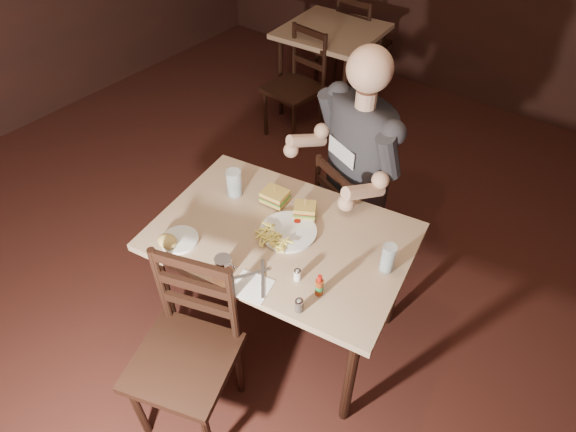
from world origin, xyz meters
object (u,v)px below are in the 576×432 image
Objects in this scene: dinner_plate at (288,232)px; side_plate at (180,240)px; bg_chair_far at (362,43)px; glass_left at (234,183)px; glass_right at (388,258)px; hot_sauce at (319,285)px; bg_chair_near at (293,88)px; bg_table at (332,39)px; chair_far at (353,215)px; syrup_dispenser at (224,266)px; main_table at (282,245)px; chair_near at (183,362)px; diner at (354,144)px.

dinner_plate is 0.51m from side_plate.
bg_chair_far is 5.23× the size of side_plate.
glass_left is 1.03× the size of glass_right.
dinner_plate is 0.39m from hot_sauce.
glass_left reaches higher than side_plate.
bg_chair_near is at bearing 93.60° from bg_chair_far.
bg_table is 0.95× the size of bg_chair_near.
chair_far is 0.92× the size of bg_chair_near.
syrup_dispenser is (1.12, -3.10, 0.36)m from bg_chair_far.
side_plate is at bearing -136.61° from main_table.
bg_table is at bearing 93.60° from bg_chair_far.
chair_near is 0.76m from dinner_plate.
glass_left reaches higher than dinner_plate.
diner is 7.17× the size of glass_left.
bg_chair_far is 0.87× the size of diner.
dinner_plate is 1.87× the size of glass_right.
bg_chair_near reaches higher than syrup_dispenser.
bg_chair_near is at bearing 125.36° from main_table.
bg_chair_far is 3.44× the size of dinner_plate.
bg_chair_near reaches higher than chair_far.
chair_far is 0.78× the size of diner.
glass_right is at bearing 36.28° from chair_near.
glass_right reaches higher than chair_far.
bg_chair_far is at bearing 122.39° from glass_right.
bg_chair_near reaches higher than dinner_plate.
diner is (0.00, 0.62, 0.26)m from main_table.
glass_left reaches higher than chair_far.
dinner_plate is at bearing -61.27° from bg_table.
glass_right is at bearing 12.34° from main_table.
glass_right is 0.34m from hot_sauce.
chair_near is at bearing -98.14° from syrup_dispenser.
bg_chair_far is 6.25× the size of glass_left.
dinner_plate is at bearing 147.20° from hot_sauce.
dinner_plate is at bearing 43.99° from main_table.
bg_chair_far is at bearing 140.18° from diner.
bg_chair_near is 1.80m from glass_left.
chair_near is 0.90× the size of diner.
syrup_dispenser is (1.12, -2.55, 0.14)m from bg_table.
chair_near is 3.54× the size of dinner_plate.
glass_right is at bearing -24.40° from diner.
diner is (1.17, -1.03, 0.50)m from bg_chair_near.
chair_far is at bearing 130.50° from glass_right.
main_table is 5.00× the size of dinner_plate.
diner is (1.17, -2.13, 0.49)m from bg_chair_far.
main_table is 0.54m from glass_right.
diner is 0.98m from syrup_dispenser.
bg_table is 3.21× the size of dinner_plate.
bg_table is 5.83× the size of glass_left.
side_plate is at bearing -72.05° from bg_table.
chair_far is 1.01m from hot_sauce.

